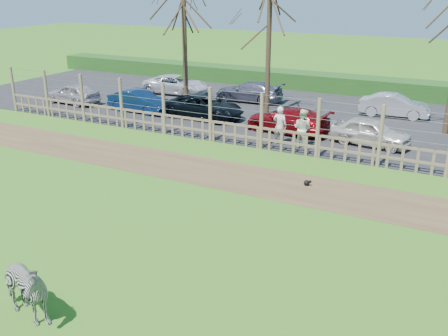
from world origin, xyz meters
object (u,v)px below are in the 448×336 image
at_px(visitor_a, 280,125).
at_px(car_11, 394,105).
at_px(car_0, 73,93).
at_px(car_8, 176,85).
at_px(car_2, 204,107).
at_px(car_3, 288,120).
at_px(visitor_b, 302,129).
at_px(car_9, 249,91).
at_px(car_1, 139,101).
at_px(tree_mid, 269,23).
at_px(car_4, 371,132).
at_px(tree_left, 184,7).
at_px(zebra, 21,290).
at_px(crow, 307,183).

height_order(visitor_a, car_11, visitor_a).
height_order(car_0, car_8, same).
relative_size(car_8, car_11, 1.19).
relative_size(car_2, car_3, 1.04).
distance_m(visitor_b, car_2, 6.77).
bearing_deg(visitor_b, car_9, -37.41).
bearing_deg(visitor_b, car_1, 2.06).
xyz_separation_m(tree_mid, car_4, (6.14, -2.88, -4.23)).
relative_size(tree_left, car_11, 2.16).
xyz_separation_m(zebra, car_3, (0.08, 16.05, -0.11)).
relative_size(car_3, car_11, 1.14).
relative_size(car_0, car_3, 0.85).
bearing_deg(tree_left, car_9, 58.22).
distance_m(tree_mid, car_11, 8.05).
distance_m(crow, car_11, 11.54).
relative_size(car_1, car_4, 1.03).
xyz_separation_m(tree_mid, car_1, (-6.66, -2.50, -4.23)).
bearing_deg(car_3, zebra, 6.39).
xyz_separation_m(visitor_b, car_0, (-14.94, 1.96, -0.26)).
height_order(visitor_b, car_11, visitor_b).
distance_m(car_4, car_8, 14.52).
relative_size(tree_left, tree_mid, 1.15).
bearing_deg(car_4, tree_left, 87.11).
bearing_deg(car_3, car_9, -133.17).
xyz_separation_m(car_0, car_4, (17.51, -0.21, 0.00)).
bearing_deg(car_1, car_11, -64.83).
distance_m(tree_mid, visitor_b, 7.06).
relative_size(zebra, car_0, 0.50).
xyz_separation_m(zebra, visitor_a, (0.42, 14.07, 0.15)).
xyz_separation_m(car_3, car_4, (3.97, -0.25, 0.00)).
bearing_deg(crow, car_4, 80.11).
distance_m(zebra, car_8, 23.18).
relative_size(visitor_b, car_1, 0.47).
height_order(zebra, car_3, zebra).
bearing_deg(tree_mid, zebra, -83.61).
distance_m(visitor_b, car_8, 13.03).
bearing_deg(visitor_b, car_0, 6.38).
bearing_deg(zebra, car_9, 21.56).
xyz_separation_m(tree_left, car_3, (6.67, -1.63, -4.98)).
bearing_deg(car_1, tree_mid, -66.75).
relative_size(car_2, car_8, 1.00).
bearing_deg(car_0, car_11, 110.64).
bearing_deg(car_11, car_2, 115.88).
bearing_deg(car_11, crow, 171.53).
relative_size(visitor_a, car_3, 0.42).
distance_m(visitor_a, car_4, 4.03).
distance_m(car_2, car_8, 6.53).
distance_m(car_0, car_4, 17.52).
relative_size(crow, car_0, 0.08).
bearing_deg(tree_mid, car_3, -50.38).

